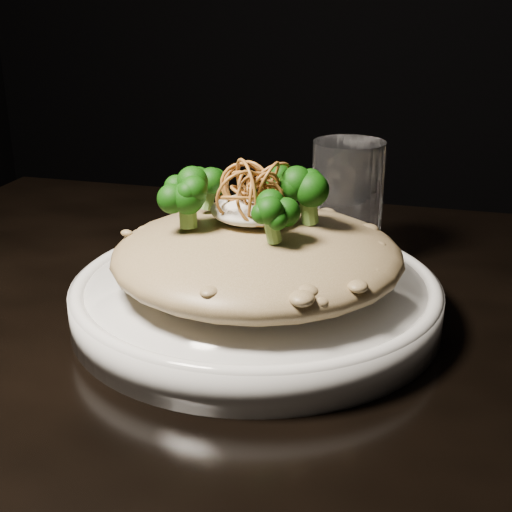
{
  "coord_description": "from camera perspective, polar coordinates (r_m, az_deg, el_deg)",
  "views": [
    {
      "loc": [
        0.04,
        -0.49,
        1.02
      ],
      "look_at": [
        -0.1,
        0.04,
        0.81
      ],
      "focal_mm": 50.0,
      "sensor_mm": 36.0,
      "label": 1
    }
  ],
  "objects": [
    {
      "name": "broccoli",
      "position": [
        0.57,
        -0.06,
        5.25
      ],
      "size": [
        0.14,
        0.14,
        0.05
      ],
      "primitive_type": null,
      "color": "black",
      "rests_on": "risotto"
    },
    {
      "name": "drinking_glass",
      "position": [
        0.71,
        7.28,
        4.18
      ],
      "size": [
        0.08,
        0.08,
        0.12
      ],
      "primitive_type": "cylinder",
      "rotation": [
        0.0,
        0.0,
        0.12
      ],
      "color": "white",
      "rests_on": "table"
    },
    {
      "name": "cheese",
      "position": [
        0.58,
        -0.26,
        3.73
      ],
      "size": [
        0.07,
        0.07,
        0.02
      ],
      "primitive_type": "ellipsoid",
      "color": "white",
      "rests_on": "risotto"
    },
    {
      "name": "risotto",
      "position": [
        0.58,
        0.1,
        0.09
      ],
      "size": [
        0.24,
        0.24,
        0.05
      ],
      "primitive_type": "ellipsoid",
      "color": "brown",
      "rests_on": "plate"
    },
    {
      "name": "shallots",
      "position": [
        0.56,
        -0.24,
        6.43
      ],
      "size": [
        0.06,
        0.06,
        0.04
      ],
      "primitive_type": null,
      "color": "brown",
      "rests_on": "cheese"
    },
    {
      "name": "table",
      "position": [
        0.6,
        8.41,
        -14.66
      ],
      "size": [
        1.1,
        0.8,
        0.75
      ],
      "color": "black",
      "rests_on": "ground"
    },
    {
      "name": "plate",
      "position": [
        0.6,
        0.0,
        -3.47
      ],
      "size": [
        0.31,
        0.31,
        0.03
      ],
      "primitive_type": "cylinder",
      "color": "silver",
      "rests_on": "table"
    }
  ]
}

